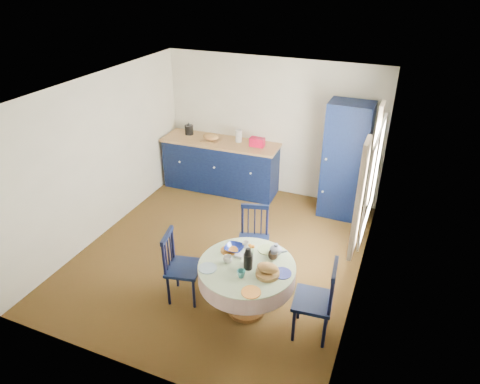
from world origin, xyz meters
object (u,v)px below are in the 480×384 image
object	(u,v)px
chair_far	(254,239)
chair_right	(317,300)
pantry_cabinet	(345,161)
dining_table	(248,273)
mug_b	(241,274)
mug_a	(228,260)
cobalt_bowl	(234,248)
mug_c	(273,256)
kitchen_counter	(221,165)
mug_d	(246,245)
chair_left	(181,266)

from	to	relation	value
chair_far	chair_right	size ratio (longest dim) A/B	0.94
pantry_cabinet	dining_table	xyz separation A→B (m)	(-0.61, -2.81, -0.41)
dining_table	mug_b	size ratio (longest dim) A/B	11.68
pantry_cabinet	mug_b	size ratio (longest dim) A/B	19.81
mug_b	mug_a	bearing A→B (deg)	143.08
dining_table	cobalt_bowl	distance (m)	0.38
mug_b	mug_c	xyz separation A→B (m)	(0.23, 0.47, 0.00)
mug_b	mug_c	size ratio (longest dim) A/B	0.83
chair_far	mug_b	world-z (taller)	chair_far
kitchen_counter	cobalt_bowl	size ratio (longest dim) A/B	9.33
mug_a	cobalt_bowl	xyz separation A→B (m)	(-0.03, 0.26, -0.01)
mug_d	chair_left	bearing A→B (deg)	-150.52
chair_left	cobalt_bowl	bearing A→B (deg)	-76.41
chair_left	chair_far	distance (m)	1.13
mug_a	mug_c	size ratio (longest dim) A/B	0.92
mug_a	mug_b	world-z (taller)	mug_b
chair_left	mug_b	xyz separation A→B (m)	(0.89, -0.15, 0.26)
pantry_cabinet	mug_d	bearing A→B (deg)	-106.68
mug_c	chair_left	bearing A→B (deg)	-164.03
chair_right	cobalt_bowl	world-z (taller)	chair_right
dining_table	mug_d	size ratio (longest dim) A/B	13.16
mug_a	mug_c	bearing A→B (deg)	30.14
mug_d	cobalt_bowl	bearing A→B (deg)	-134.90
chair_left	chair_far	size ratio (longest dim) A/B	1.02
pantry_cabinet	chair_left	xyz separation A→B (m)	(-1.50, -2.89, -0.50)
kitchen_counter	mug_c	xyz separation A→B (m)	(1.92, -2.64, 0.25)
pantry_cabinet	mug_a	world-z (taller)	pantry_cabinet
mug_a	mug_c	world-z (taller)	mug_c
mug_b	kitchen_counter	bearing A→B (deg)	118.54
mug_a	mug_b	xyz separation A→B (m)	(0.25, -0.19, 0.00)
chair_left	cobalt_bowl	size ratio (longest dim) A/B	4.09
chair_left	chair_far	xyz separation A→B (m)	(0.64, 0.93, -0.01)
dining_table	mug_a	bearing A→B (deg)	-170.58
pantry_cabinet	mug_d	size ratio (longest dim) A/B	22.31
dining_table	mug_a	world-z (taller)	dining_table
kitchen_counter	mug_c	world-z (taller)	kitchen_counter
chair_right	mug_d	bearing A→B (deg)	-115.91
kitchen_counter	cobalt_bowl	xyz separation A→B (m)	(1.41, -2.66, 0.24)
kitchen_counter	chair_far	size ratio (longest dim) A/B	2.32
pantry_cabinet	mug_d	world-z (taller)	pantry_cabinet
chair_far	cobalt_bowl	world-z (taller)	chair_far
chair_far	mug_c	xyz separation A→B (m)	(0.48, -0.61, 0.27)
chair_far	mug_c	bearing A→B (deg)	-67.38
chair_far	mug_a	bearing A→B (deg)	-105.61
cobalt_bowl	chair_right	bearing A→B (deg)	-13.24
pantry_cabinet	mug_b	bearing A→B (deg)	-100.64
chair_left	mug_b	bearing A→B (deg)	-111.73
chair_right	kitchen_counter	bearing A→B (deg)	-144.75
chair_left	chair_right	distance (m)	1.75
dining_table	mug_a	size ratio (longest dim) A/B	10.49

